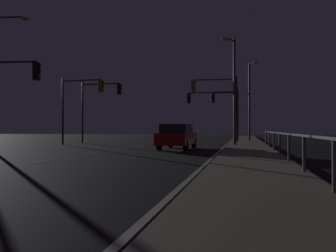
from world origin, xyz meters
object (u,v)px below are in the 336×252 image
(car, at_px, (177,136))
(street_lamp_median, at_px, (233,82))
(traffic_light_mid_left, at_px, (217,96))
(traffic_light_overhead_east, at_px, (3,85))
(traffic_light_far_right, at_px, (99,100))
(street_lamp_far_end, at_px, (251,94))
(traffic_light_near_left, at_px, (226,105))
(traffic_light_far_center, at_px, (212,104))
(street_lamp_across_street, at_px, (237,107))
(traffic_light_near_right, at_px, (80,97))

(car, height_order, street_lamp_median, street_lamp_median)
(traffic_light_mid_left, distance_m, traffic_light_overhead_east, 16.23)
(traffic_light_far_right, distance_m, street_lamp_far_end, 14.44)
(car, xyz_separation_m, traffic_light_near_left, (2.28, 15.00, 2.97))
(traffic_light_far_center, height_order, traffic_light_overhead_east, traffic_light_overhead_east)
(traffic_light_far_right, bearing_deg, car, -39.87)
(traffic_light_far_center, distance_m, traffic_light_overhead_east, 19.52)
(street_lamp_across_street, bearing_deg, traffic_light_far_right, -129.02)
(street_lamp_across_street, bearing_deg, traffic_light_near_right, -123.53)
(traffic_light_mid_left, bearing_deg, traffic_light_near_left, 86.98)
(street_lamp_across_street, bearing_deg, traffic_light_mid_left, -95.41)
(traffic_light_far_center, bearing_deg, traffic_light_far_right, -154.37)
(traffic_light_near_right, bearing_deg, traffic_light_far_right, 89.03)
(traffic_light_mid_left, height_order, street_lamp_across_street, street_lamp_across_street)
(street_lamp_far_end, bearing_deg, street_lamp_median, -99.03)
(traffic_light_far_right, distance_m, traffic_light_near_left, 13.44)
(traffic_light_near_right, distance_m, street_lamp_across_street, 21.81)
(traffic_light_mid_left, bearing_deg, street_lamp_across_street, 84.59)
(car, bearing_deg, street_lamp_median, 47.18)
(street_lamp_median, distance_m, street_lamp_across_street, 18.50)
(traffic_light_far_right, height_order, traffic_light_far_center, traffic_light_far_right)
(traffic_light_far_center, relative_size, street_lamp_median, 0.66)
(street_lamp_median, bearing_deg, traffic_light_near_right, 178.52)
(car, xyz_separation_m, traffic_light_far_right, (-8.72, 7.29, 3.13))
(traffic_light_mid_left, distance_m, street_lamp_far_end, 5.84)
(traffic_light_far_center, height_order, traffic_light_near_left, traffic_light_near_left)
(traffic_light_far_center, height_order, traffic_light_near_right, traffic_light_near_right)
(street_lamp_across_street, bearing_deg, car, -98.41)
(traffic_light_near_right, bearing_deg, car, -23.95)
(traffic_light_near_left, bearing_deg, street_lamp_across_street, 82.06)
(car, relative_size, traffic_light_near_right, 0.81)
(traffic_light_far_right, distance_m, traffic_light_overhead_east, 12.25)
(car, height_order, traffic_light_mid_left, traffic_light_mid_left)
(traffic_light_overhead_east, xyz_separation_m, street_lamp_far_end, (13.36, 17.41, 1.05))
(traffic_light_far_right, bearing_deg, traffic_light_near_left, 35.04)
(street_lamp_far_end, relative_size, street_lamp_median, 1.00)
(traffic_light_far_right, height_order, street_lamp_across_street, street_lamp_across_street)
(street_lamp_far_end, xyz_separation_m, street_lamp_median, (-1.41, -8.87, -0.02))
(traffic_light_mid_left, height_order, traffic_light_near_left, traffic_light_mid_left)
(traffic_light_overhead_east, bearing_deg, traffic_light_far_right, 90.45)
(traffic_light_near_right, height_order, street_lamp_median, street_lamp_median)
(car, bearing_deg, traffic_light_overhead_east, -150.13)
(traffic_light_far_center, xyz_separation_m, street_lamp_far_end, (3.67, 0.47, 0.96))
(traffic_light_mid_left, xyz_separation_m, traffic_light_far_center, (-0.81, 4.57, -0.32))
(traffic_light_far_center, distance_m, street_lamp_far_end, 3.82)
(traffic_light_mid_left, height_order, traffic_light_far_center, traffic_light_mid_left)
(traffic_light_far_right, bearing_deg, street_lamp_median, -17.06)
(traffic_light_mid_left, distance_m, traffic_light_near_right, 11.22)
(traffic_light_far_right, relative_size, traffic_light_overhead_east, 1.09)
(traffic_light_mid_left, xyz_separation_m, traffic_light_near_left, (0.40, 7.59, -0.24))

